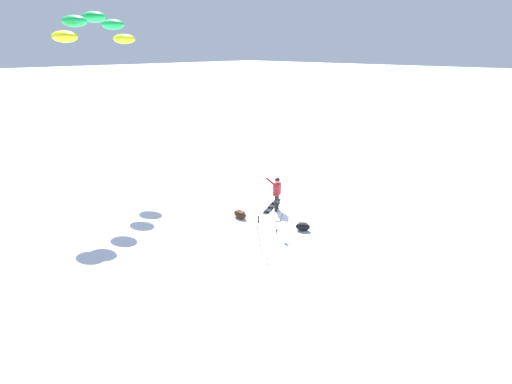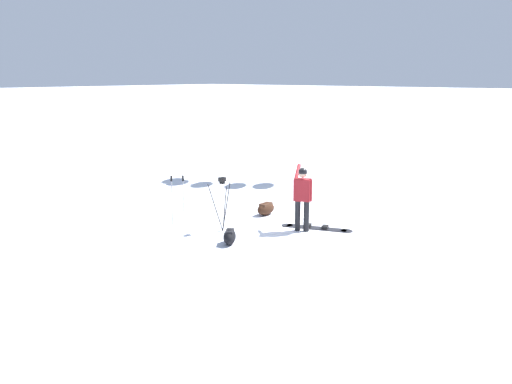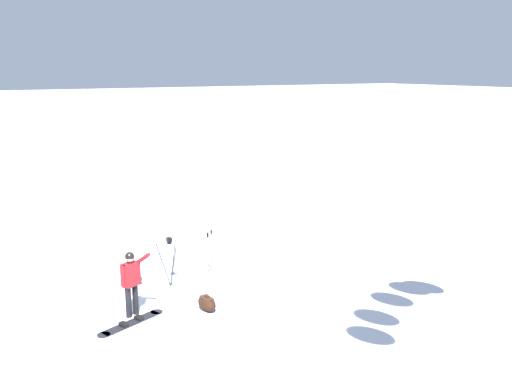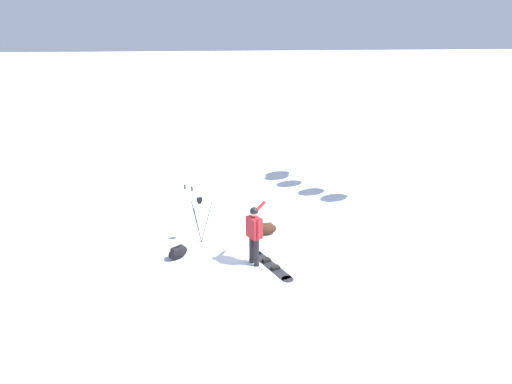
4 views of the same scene
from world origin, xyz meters
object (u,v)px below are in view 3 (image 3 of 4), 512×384
(gear_bag_small, at_px, (207,303))
(snowboard, at_px, (131,322))
(snowboarder, at_px, (131,278))
(ski_poles, at_px, (210,246))
(gear_bag_large, at_px, (133,277))
(camera_tripod, at_px, (170,252))

(gear_bag_small, bearing_deg, snowboard, -7.52)
(snowboarder, xyz_separation_m, ski_poles, (-2.82, -1.54, -0.12))
(gear_bag_large, relative_size, camera_tripod, 0.47)
(gear_bag_large, height_order, gear_bag_small, gear_bag_small)
(snowboarder, bearing_deg, gear_bag_small, 158.87)
(snowboard, relative_size, ski_poles, 1.36)
(snowboard, xyz_separation_m, ski_poles, (-2.99, -1.94, 0.81))
(snowboard, xyz_separation_m, gear_bag_small, (-1.83, 0.24, 0.16))
(snowboarder, bearing_deg, camera_tripod, -139.30)
(camera_tripod, bearing_deg, snowboard, 45.34)
(camera_tripod, height_order, gear_bag_small, camera_tripod)
(snowboarder, height_order, snowboard, snowboarder)
(snowboard, relative_size, gear_bag_large, 2.73)
(snowboarder, xyz_separation_m, snowboard, (0.17, 0.40, -0.93))
(gear_bag_large, xyz_separation_m, camera_tripod, (-0.84, 0.66, 0.79))
(gear_bag_large, bearing_deg, ski_poles, 169.56)
(gear_bag_small, distance_m, ski_poles, 2.56)
(gear_bag_small, bearing_deg, camera_tripod, -85.06)
(snowboard, distance_m, gear_bag_large, 2.49)
(snowboarder, xyz_separation_m, camera_tripod, (-1.49, -1.28, 0.01))
(gear_bag_large, xyz_separation_m, ski_poles, (-2.16, 0.40, 0.65))
(snowboard, distance_m, camera_tripod, 2.55)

